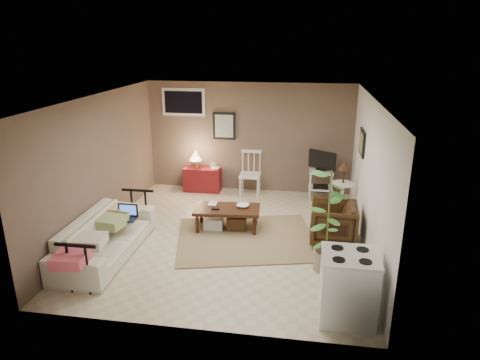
% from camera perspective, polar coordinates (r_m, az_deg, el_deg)
% --- Properties ---
extents(floor, '(5.00, 5.00, 0.00)m').
position_cam_1_polar(floor, '(7.49, -1.46, -7.59)').
color(floor, '#C1B293').
rests_on(floor, ground).
extents(art_back, '(0.50, 0.03, 0.60)m').
position_cam_1_polar(art_back, '(9.45, -2.12, 7.21)').
color(art_back, black).
extents(art_right, '(0.03, 0.60, 0.45)m').
position_cam_1_polar(art_right, '(7.93, 15.95, 4.85)').
color(art_right, black).
extents(window, '(0.96, 0.03, 0.60)m').
position_cam_1_polar(window, '(9.58, -7.53, 10.26)').
color(window, silver).
extents(rug, '(2.70, 2.36, 0.02)m').
position_cam_1_polar(rug, '(7.41, 0.84, -7.80)').
color(rug, '#8C7551').
rests_on(rug, floor).
extents(coffee_table, '(1.21, 0.69, 0.44)m').
position_cam_1_polar(coffee_table, '(7.68, -1.81, -4.92)').
color(coffee_table, '#33180D').
rests_on(coffee_table, floor).
extents(sofa, '(0.64, 2.19, 0.86)m').
position_cam_1_polar(sofa, '(7.05, -17.55, -6.40)').
color(sofa, beige).
rests_on(sofa, floor).
extents(sofa_pillows, '(0.42, 2.08, 0.15)m').
position_cam_1_polar(sofa_pillows, '(6.79, -18.15, -6.55)').
color(sofa_pillows, beige).
rests_on(sofa_pillows, sofa).
extents(sofa_end_rails, '(0.59, 2.19, 0.74)m').
position_cam_1_polar(sofa_end_rails, '(7.02, -16.57, -6.94)').
color(sofa_end_rails, black).
rests_on(sofa_end_rails, floor).
extents(laptop, '(0.34, 0.24, 0.23)m').
position_cam_1_polar(laptop, '(7.23, -14.85, -4.44)').
color(laptop, black).
rests_on(laptop, sofa).
extents(red_console, '(0.81, 0.36, 0.94)m').
position_cam_1_polar(red_console, '(9.61, -5.09, 0.40)').
color(red_console, maroon).
rests_on(red_console, floor).
extents(spindle_chair, '(0.45, 0.45, 0.98)m').
position_cam_1_polar(spindle_chair, '(9.27, 1.37, 0.66)').
color(spindle_chair, silver).
rests_on(spindle_chair, floor).
extents(tv_stand, '(0.56, 0.41, 1.06)m').
position_cam_1_polar(tv_stand, '(9.15, 10.78, 0.78)').
color(tv_stand, silver).
rests_on(tv_stand, floor).
extents(side_table, '(0.42, 0.42, 1.11)m').
position_cam_1_polar(side_table, '(8.34, 13.59, -0.26)').
color(side_table, silver).
rests_on(side_table, floor).
extents(armchair, '(0.72, 0.76, 0.76)m').
position_cam_1_polar(armchair, '(7.32, 12.31, -5.40)').
color(armchair, '#32210D').
rests_on(armchair, floor).
extents(potted_plant, '(0.39, 0.39, 1.57)m').
position_cam_1_polar(potted_plant, '(6.28, 11.68, -4.97)').
color(potted_plant, gray).
rests_on(potted_plant, floor).
extents(stove, '(0.67, 0.62, 0.88)m').
position_cam_1_polar(stove, '(5.47, 14.20, -13.63)').
color(stove, white).
rests_on(stove, floor).
extents(bowl, '(0.23, 0.07, 0.22)m').
position_cam_1_polar(bowl, '(7.59, 0.37, -2.88)').
color(bowl, '#33180D').
rests_on(bowl, coffee_table).
extents(book_table, '(0.15, 0.02, 0.21)m').
position_cam_1_polar(book_table, '(7.76, -4.25, -2.49)').
color(book_table, '#33180D').
rests_on(book_table, coffee_table).
extents(book_console, '(0.16, 0.03, 0.21)m').
position_cam_1_polar(book_console, '(9.47, -3.71, 2.20)').
color(book_console, '#33180D').
rests_on(book_console, red_console).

